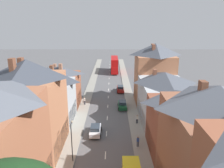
# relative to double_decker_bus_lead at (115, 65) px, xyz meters

# --- Properties ---
(pavement_left) EXTENTS (2.20, 104.00, 0.14)m
(pavement_left) POSITION_rel_double_decker_bus_lead_xyz_m (-6.89, -25.06, -2.75)
(pavement_left) COLOR gray
(pavement_left) RESTS_ON ground
(pavement_right) EXTENTS (2.20, 104.00, 0.14)m
(pavement_right) POSITION_rel_double_decker_bus_lead_xyz_m (3.31, -25.06, -2.75)
(pavement_right) COLOR gray
(pavement_right) RESTS_ON ground
(centre_line_dashes) EXTENTS (0.14, 97.80, 0.01)m
(centre_line_dashes) POSITION_rel_double_decker_bus_lead_xyz_m (-1.79, -27.06, -2.81)
(centre_line_dashes) COLOR silver
(centre_line_dashes) RESTS_ON ground
(terrace_row_left) EXTENTS (8.00, 46.89, 13.81)m
(terrace_row_left) POSITION_rel_double_decker_bus_lead_xyz_m (-11.98, -54.39, 3.31)
(terrace_row_left) COLOR #935138
(terrace_row_left) RESTS_ON ground
(terrace_row_right) EXTENTS (8.00, 47.79, 14.19)m
(terrace_row_right) POSITION_rel_double_decker_bus_lead_xyz_m (8.39, -51.74, 3.17)
(terrace_row_right) COLOR #935138
(terrace_row_right) RESTS_ON ground
(double_decker_bus_lead) EXTENTS (2.74, 10.80, 5.30)m
(double_decker_bus_lead) POSITION_rel_double_decker_bus_lead_xyz_m (0.00, 0.00, 0.00)
(double_decker_bus_lead) COLOR #B70F0F
(double_decker_bus_lead) RESTS_ON ground
(car_near_blue) EXTENTS (1.90, 4.18, 1.69)m
(car_near_blue) POSITION_rel_double_decker_bus_lead_xyz_m (1.31, -34.17, -1.97)
(car_near_blue) COLOR #144728
(car_near_blue) RESTS_ON ground
(car_near_silver) EXTENTS (1.90, 4.05, 1.60)m
(car_near_silver) POSITION_rel_double_decker_bus_lead_xyz_m (-3.59, -45.28, -2.01)
(car_near_silver) COLOR silver
(car_near_silver) RESTS_ON ground
(car_parked_left_a) EXTENTS (1.90, 4.40, 1.63)m
(car_parked_left_a) POSITION_rel_double_decker_bus_lead_xyz_m (1.31, -22.81, -1.99)
(car_parked_left_a) COLOR maroon
(car_parked_left_a) RESTS_ON ground
(pedestrian_mid_left) EXTENTS (0.36, 0.22, 1.61)m
(pedestrian_mid_left) POSITION_rel_double_decker_bus_lead_xyz_m (2.89, -49.11, -1.78)
(pedestrian_mid_left) COLOR #3D4256
(pedestrian_mid_left) RESTS_ON pavement_right
(pedestrian_mid_right) EXTENTS (0.36, 0.22, 1.61)m
(pedestrian_mid_right) POSITION_rel_double_decker_bus_lead_xyz_m (3.60, -41.55, -1.78)
(pedestrian_mid_right) COLOR #23232D
(pedestrian_mid_right) RESTS_ON pavement_right
(pedestrian_far_left) EXTENTS (0.36, 0.22, 1.61)m
(pedestrian_far_left) POSITION_rel_double_decker_bus_lead_xyz_m (-6.91, -32.34, -1.78)
(pedestrian_far_left) COLOR #23232D
(pedestrian_far_left) RESTS_ON pavement_left
(street_lamp) EXTENTS (0.20, 1.12, 5.50)m
(street_lamp) POSITION_rel_double_decker_bus_lead_xyz_m (-6.04, -52.35, 0.43)
(street_lamp) COLOR black
(street_lamp) RESTS_ON ground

